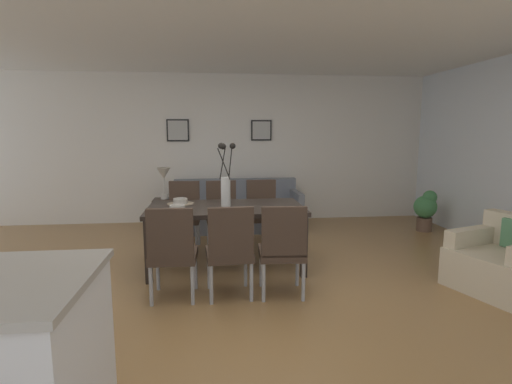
{
  "coord_description": "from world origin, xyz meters",
  "views": [
    {
      "loc": [
        -0.28,
        -3.87,
        1.6
      ],
      "look_at": [
        0.28,
        1.08,
        0.84
      ],
      "focal_mm": 27.69,
      "sensor_mm": 36.0,
      "label": 1
    }
  ],
  "objects": [
    {
      "name": "bowl_near_left",
      "position": [
        -0.66,
        0.46,
        0.78
      ],
      "size": [
        0.17,
        0.17,
        0.07
      ],
      "color": "#B2ADA3",
      "rests_on": "dining_table"
    },
    {
      "name": "framed_picture_center",
      "position": [
        0.61,
        3.18,
        1.63
      ],
      "size": [
        0.37,
        0.03,
        0.36
      ],
      "color": "black"
    },
    {
      "name": "side_table",
      "position": [
        -1.05,
        2.58,
        0.26
      ],
      "size": [
        0.36,
        0.36,
        0.52
      ],
      "primitive_type": "cube",
      "color": "#33261E",
      "rests_on": "ground"
    },
    {
      "name": "dining_table",
      "position": [
        -0.12,
        0.68,
        0.67
      ],
      "size": [
        1.8,
        0.97,
        0.74
      ],
      "color": "black",
      "rests_on": "ground"
    },
    {
      "name": "bowl_near_right",
      "position": [
        -0.66,
        0.9,
        0.78
      ],
      "size": [
        0.17,
        0.17,
        0.07
      ],
      "color": "#B2ADA3",
      "rests_on": "dining_table"
    },
    {
      "name": "centerpiece_vase",
      "position": [
        -0.12,
        0.68,
        1.02
      ],
      "size": [
        0.21,
        0.23,
        0.73
      ],
      "color": "silver",
      "rests_on": "dining_table"
    },
    {
      "name": "dining_chair_far_left",
      "position": [
        -0.12,
        -0.22,
        0.51
      ],
      "size": [
        0.47,
        0.47,
        0.92
      ],
      "color": "#3D2D23",
      "rests_on": "ground"
    },
    {
      "name": "ceiling_panel",
      "position": [
        0.0,
        0.4,
        2.64
      ],
      "size": [
        9.0,
        7.2,
        0.08
      ],
      "primitive_type": "cube",
      "color": "white"
    },
    {
      "name": "framed_picture_left",
      "position": [
        -0.85,
        3.18,
        1.63
      ],
      "size": [
        0.38,
        0.03,
        0.38
      ],
      "color": "black"
    },
    {
      "name": "dining_chair_mid_left",
      "position": [
        0.39,
        -0.24,
        0.51
      ],
      "size": [
        0.47,
        0.47,
        0.92
      ],
      "color": "#3D2D23",
      "rests_on": "ground"
    },
    {
      "name": "dining_chair_near_left",
      "position": [
        -0.66,
        -0.21,
        0.51
      ],
      "size": [
        0.45,
        0.45,
        0.92
      ],
      "color": "#3D2D23",
      "rests_on": "ground"
    },
    {
      "name": "dining_chair_near_right",
      "position": [
        -0.67,
        1.56,
        0.51
      ],
      "size": [
        0.46,
        0.46,
        0.92
      ],
      "color": "#3D2D23",
      "rests_on": "ground"
    },
    {
      "name": "back_wall_panel",
      "position": [
        0.0,
        3.25,
        1.3
      ],
      "size": [
        9.0,
        0.1,
        2.6
      ],
      "primitive_type": "cube",
      "color": "silver",
      "rests_on": "ground"
    },
    {
      "name": "armchair",
      "position": [
        2.65,
        -0.33,
        0.29
      ],
      "size": [
        1.01,
        1.01,
        0.75
      ],
      "color": "beige",
      "rests_on": "ground"
    },
    {
      "name": "potted_plant",
      "position": [
        3.16,
        2.06,
        0.37
      ],
      "size": [
        0.36,
        0.36,
        0.67
      ],
      "color": "brown",
      "rests_on": "ground"
    },
    {
      "name": "placemat_near_left",
      "position": [
        -0.66,
        0.46,
        0.74
      ],
      "size": [
        0.32,
        0.32,
        0.01
      ],
      "primitive_type": "cylinder",
      "color": "#7F705B",
      "rests_on": "dining_table"
    },
    {
      "name": "sofa",
      "position": [
        0.13,
        2.59,
        0.28
      ],
      "size": [
        2.09,
        0.84,
        0.8
      ],
      "color": "slate",
      "rests_on": "ground"
    },
    {
      "name": "ground_plane",
      "position": [
        0.0,
        0.0,
        0.0
      ],
      "size": [
        9.0,
        9.0,
        0.0
      ],
      "primitive_type": "plane",
      "color": "olive"
    },
    {
      "name": "table_lamp",
      "position": [
        -1.05,
        2.58,
        0.89
      ],
      "size": [
        0.22,
        0.22,
        0.51
      ],
      "color": "beige",
      "rests_on": "side_table"
    },
    {
      "name": "dining_chair_mid_right",
      "position": [
        0.43,
        1.59,
        0.51
      ],
      "size": [
        0.46,
        0.46,
        0.92
      ],
      "color": "#3D2D23",
      "rests_on": "ground"
    },
    {
      "name": "dining_chair_far_right",
      "position": [
        -0.15,
        1.55,
        0.51
      ],
      "size": [
        0.47,
        0.47,
        0.92
      ],
      "color": "#3D2D23",
      "rests_on": "ground"
    },
    {
      "name": "placemat_near_right",
      "position": [
        -0.66,
        0.9,
        0.74
      ],
      "size": [
        0.32,
        0.32,
        0.01
      ],
      "primitive_type": "cylinder",
      "color": "#7F705B",
      "rests_on": "dining_table"
    }
  ]
}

